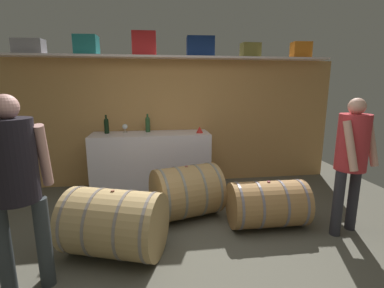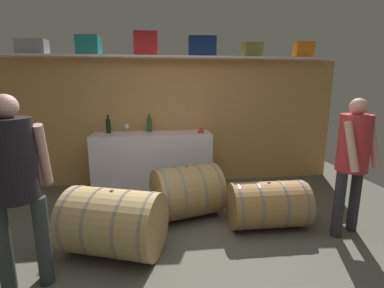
{
  "view_description": "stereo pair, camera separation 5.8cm",
  "coord_description": "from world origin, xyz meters",
  "px_view_note": "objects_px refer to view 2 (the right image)",
  "views": [
    {
      "loc": [
        -0.36,
        -2.34,
        1.66
      ],
      "look_at": [
        0.09,
        0.76,
        0.99
      ],
      "focal_mm": 26.22,
      "sensor_mm": 36.0,
      "label": 1
    },
    {
      "loc": [
        -0.3,
        -2.35,
        1.66
      ],
      "look_at": [
        0.09,
        0.76,
        0.99
      ],
      "focal_mm": 26.22,
      "sensor_mm": 36.0,
      "label": 2
    }
  ],
  "objects_px": {
    "toolcase_teal": "(89,46)",
    "visitor_tasting": "(14,174)",
    "winemaker_pouring": "(353,153)",
    "wine_barrel_flank": "(268,204)",
    "toolcase_red": "(146,44)",
    "toolcase_orange": "(304,50)",
    "wine_barrel_near": "(187,191)",
    "toolcase_navy": "(202,47)",
    "wine_bottle_dark": "(108,125)",
    "red_funnel": "(201,130)",
    "wine_glass": "(127,127)",
    "toolcase_grey": "(32,47)",
    "work_cabinet": "(153,161)",
    "wine_bottle_green": "(149,124)",
    "toolcase_olive": "(252,50)",
    "wine_barrel_far": "(114,222)"
  },
  "relations": [
    {
      "from": "toolcase_teal",
      "to": "visitor_tasting",
      "type": "xyz_separation_m",
      "value": [
        -0.11,
        -2.35,
        -1.25
      ]
    },
    {
      "from": "winemaker_pouring",
      "to": "wine_barrel_flank",
      "type": "bearing_deg",
      "value": -38.16
    },
    {
      "from": "toolcase_red",
      "to": "toolcase_orange",
      "type": "xyz_separation_m",
      "value": [
        2.56,
        0.0,
        -0.05
      ]
    },
    {
      "from": "wine_barrel_near",
      "to": "wine_barrel_flank",
      "type": "distance_m",
      "value": 1.0
    },
    {
      "from": "toolcase_navy",
      "to": "wine_bottle_dark",
      "type": "bearing_deg",
      "value": -172.42
    },
    {
      "from": "toolcase_orange",
      "to": "wine_barrel_flank",
      "type": "bearing_deg",
      "value": -121.18
    },
    {
      "from": "wine_bottle_dark",
      "to": "red_funnel",
      "type": "distance_m",
      "value": 1.45
    },
    {
      "from": "toolcase_navy",
      "to": "wine_glass",
      "type": "distance_m",
      "value": 1.73
    },
    {
      "from": "wine_glass",
      "to": "visitor_tasting",
      "type": "relative_size",
      "value": 0.08
    },
    {
      "from": "toolcase_grey",
      "to": "toolcase_red",
      "type": "relative_size",
      "value": 1.17
    },
    {
      "from": "work_cabinet",
      "to": "wine_barrel_near",
      "type": "xyz_separation_m",
      "value": [
        0.44,
        -1.04,
        -0.13
      ]
    },
    {
      "from": "wine_bottle_green",
      "to": "wine_barrel_near",
      "type": "distance_m",
      "value": 1.46
    },
    {
      "from": "toolcase_grey",
      "to": "wine_barrel_near",
      "type": "relative_size",
      "value": 0.44
    },
    {
      "from": "wine_bottle_dark",
      "to": "toolcase_teal",
      "type": "bearing_deg",
      "value": 155.2
    },
    {
      "from": "wine_bottle_green",
      "to": "visitor_tasting",
      "type": "xyz_separation_m",
      "value": [
        -0.98,
        -2.29,
        -0.07
      ]
    },
    {
      "from": "toolcase_grey",
      "to": "winemaker_pouring",
      "type": "height_order",
      "value": "toolcase_grey"
    },
    {
      "from": "toolcase_olive",
      "to": "wine_barrel_flank",
      "type": "bearing_deg",
      "value": -102.66
    },
    {
      "from": "toolcase_teal",
      "to": "wine_barrel_flank",
      "type": "distance_m",
      "value": 3.4
    },
    {
      "from": "toolcase_teal",
      "to": "toolcase_olive",
      "type": "height_order",
      "value": "toolcase_teal"
    },
    {
      "from": "wine_glass",
      "to": "toolcase_orange",
      "type": "bearing_deg",
      "value": 1.08
    },
    {
      "from": "toolcase_orange",
      "to": "wine_barrel_near",
      "type": "relative_size",
      "value": 0.32
    },
    {
      "from": "work_cabinet",
      "to": "wine_barrel_flank",
      "type": "bearing_deg",
      "value": -46.53
    },
    {
      "from": "toolcase_teal",
      "to": "wine_barrel_flank",
      "type": "xyz_separation_m",
      "value": [
        2.25,
        -1.62,
        -1.95
      ]
    },
    {
      "from": "work_cabinet",
      "to": "toolcase_red",
      "type": "bearing_deg",
      "value": 105.35
    },
    {
      "from": "red_funnel",
      "to": "wine_barrel_flank",
      "type": "relative_size",
      "value": 0.12
    },
    {
      "from": "toolcase_olive",
      "to": "wine_barrel_far",
      "type": "height_order",
      "value": "toolcase_olive"
    },
    {
      "from": "toolcase_orange",
      "to": "wine_bottle_dark",
      "type": "bearing_deg",
      "value": -173.87
    },
    {
      "from": "toolcase_teal",
      "to": "wine_bottle_green",
      "type": "distance_m",
      "value": 1.47
    },
    {
      "from": "toolcase_orange",
      "to": "red_funnel",
      "type": "xyz_separation_m",
      "value": [
        -1.74,
        -0.27,
        -1.25
      ]
    },
    {
      "from": "toolcase_navy",
      "to": "red_funnel",
      "type": "height_order",
      "value": "toolcase_navy"
    },
    {
      "from": "toolcase_olive",
      "to": "toolcase_navy",
      "type": "bearing_deg",
      "value": 177.29
    },
    {
      "from": "toolcase_red",
      "to": "work_cabinet",
      "type": "relative_size",
      "value": 0.2
    },
    {
      "from": "toolcase_olive",
      "to": "visitor_tasting",
      "type": "xyz_separation_m",
      "value": [
        -2.65,
        -2.35,
        -1.22
      ]
    },
    {
      "from": "wine_glass",
      "to": "winemaker_pouring",
      "type": "distance_m",
      "value": 3.15
    },
    {
      "from": "toolcase_orange",
      "to": "wine_bottle_dark",
      "type": "height_order",
      "value": "toolcase_orange"
    },
    {
      "from": "toolcase_red",
      "to": "wine_barrel_far",
      "type": "relative_size",
      "value": 0.33
    },
    {
      "from": "red_funnel",
      "to": "winemaker_pouring",
      "type": "distance_m",
      "value": 2.14
    },
    {
      "from": "toolcase_orange",
      "to": "work_cabinet",
      "type": "relative_size",
      "value": 0.17
    },
    {
      "from": "work_cabinet",
      "to": "wine_glass",
      "type": "relative_size",
      "value": 13.6
    },
    {
      "from": "winemaker_pouring",
      "to": "visitor_tasting",
      "type": "height_order",
      "value": "visitor_tasting"
    },
    {
      "from": "toolcase_grey",
      "to": "wine_barrel_flank",
      "type": "relative_size",
      "value": 0.47
    },
    {
      "from": "wine_bottle_dark",
      "to": "red_funnel",
      "type": "bearing_deg",
      "value": -6.45
    },
    {
      "from": "wine_glass",
      "to": "red_funnel",
      "type": "relative_size",
      "value": 1.22
    },
    {
      "from": "toolcase_navy",
      "to": "wine_bottle_dark",
      "type": "xyz_separation_m",
      "value": [
        -1.49,
        -0.11,
        -1.2
      ]
    },
    {
      "from": "toolcase_red",
      "to": "red_funnel",
      "type": "height_order",
      "value": "toolcase_red"
    },
    {
      "from": "toolcase_navy",
      "to": "wine_barrel_far",
      "type": "xyz_separation_m",
      "value": [
        -1.18,
        -1.96,
        -1.91
      ]
    },
    {
      "from": "toolcase_navy",
      "to": "wine_barrel_flank",
      "type": "bearing_deg",
      "value": -68.23
    },
    {
      "from": "toolcase_red",
      "to": "visitor_tasting",
      "type": "xyz_separation_m",
      "value": [
        -0.96,
        -2.35,
        -1.29
      ]
    },
    {
      "from": "wine_barrel_near",
      "to": "visitor_tasting",
      "type": "height_order",
      "value": "visitor_tasting"
    },
    {
      "from": "winemaker_pouring",
      "to": "wine_bottle_dark",
      "type": "bearing_deg",
      "value": -52.38
    }
  ]
}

